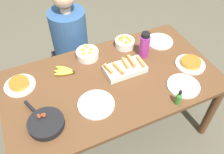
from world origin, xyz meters
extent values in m
plane|color=#565142|center=(0.00, 0.00, 0.00)|extent=(14.00, 14.00, 0.00)
cube|color=brown|center=(0.00, 0.00, 0.69)|extent=(1.70, 0.93, 0.03)
cylinder|color=brown|center=(0.79, -0.41, 0.33)|extent=(0.07, 0.07, 0.67)
cylinder|color=brown|center=(-0.79, 0.41, 0.33)|extent=(0.07, 0.07, 0.67)
cylinder|color=brown|center=(0.79, 0.41, 0.33)|extent=(0.07, 0.07, 0.67)
ellipsoid|color=gold|center=(-0.31, 0.25, 0.73)|extent=(0.15, 0.15, 0.04)
ellipsoid|color=gold|center=(-0.32, 0.23, 0.72)|extent=(0.17, 0.11, 0.03)
ellipsoid|color=gold|center=(-0.33, 0.21, 0.72)|extent=(0.17, 0.07, 0.04)
cylinder|color=#4C3819|center=(-0.25, 0.19, 0.72)|extent=(0.02, 0.02, 0.04)
cube|color=silver|center=(0.14, 0.04, 0.73)|extent=(0.33, 0.18, 0.05)
cube|color=#ED8E4C|center=(-0.01, 0.06, 0.77)|extent=(0.04, 0.11, 0.04)
cube|color=#ED8E4C|center=(0.07, 0.03, 0.77)|extent=(0.04, 0.14, 0.04)
cube|color=#ED8E4C|center=(0.15, 0.06, 0.77)|extent=(0.03, 0.11, 0.04)
cube|color=#ED8E4C|center=(0.20, 0.06, 0.77)|extent=(0.03, 0.13, 0.05)
cube|color=#ED8E4C|center=(0.27, 0.03, 0.77)|extent=(0.03, 0.12, 0.04)
cylinder|color=black|center=(-0.57, -0.20, 0.71)|extent=(0.24, 0.24, 0.01)
cylinder|color=black|center=(-0.57, -0.20, 0.74)|extent=(0.24, 0.24, 0.04)
cylinder|color=black|center=(-0.64, -0.03, 0.74)|extent=(0.07, 0.13, 0.02)
ellipsoid|color=brown|center=(-0.60, -0.16, 0.77)|extent=(0.04, 0.05, 0.03)
ellipsoid|color=brown|center=(-0.57, -0.16, 0.77)|extent=(0.04, 0.04, 0.03)
ellipsoid|color=brown|center=(-0.58, -0.15, 0.77)|extent=(0.03, 0.03, 0.03)
cylinder|color=white|center=(-0.67, 0.23, 0.71)|extent=(0.24, 0.24, 0.02)
cylinder|color=gold|center=(-0.67, 0.23, 0.74)|extent=(0.15, 0.15, 0.04)
cylinder|color=#9B601E|center=(-0.67, 0.23, 0.76)|extent=(0.15, 0.15, 0.00)
cylinder|color=white|center=(0.67, -0.12, 0.71)|extent=(0.25, 0.25, 0.02)
cylinder|color=gold|center=(0.67, -0.12, 0.74)|extent=(0.17, 0.17, 0.03)
cylinder|color=#9B601E|center=(0.67, -0.12, 0.75)|extent=(0.17, 0.17, 0.00)
cylinder|color=white|center=(0.47, -0.29, 0.71)|extent=(0.25, 0.25, 0.02)
cylinder|color=#B2B2B7|center=(0.49, -0.26, 0.72)|extent=(0.05, 0.12, 0.01)
cube|color=#B2B2B7|center=(0.52, -0.34, 0.72)|extent=(0.04, 0.05, 0.00)
cylinder|color=white|center=(-0.21, -0.18, 0.71)|extent=(0.27, 0.27, 0.02)
cylinder|color=#B2B2B7|center=(-0.18, -0.20, 0.72)|extent=(0.12, 0.04, 0.01)
cube|color=#B2B2B7|center=(-0.26, -0.22, 0.72)|extent=(0.05, 0.03, 0.00)
cylinder|color=white|center=(0.60, 0.25, 0.71)|extent=(0.24, 0.24, 0.02)
cylinder|color=#B2B2B7|center=(0.61, 0.27, 0.72)|extent=(0.04, 0.11, 0.01)
cube|color=#B2B2B7|center=(0.59, 0.20, 0.72)|extent=(0.03, 0.05, 0.00)
cylinder|color=white|center=(0.28, 0.33, 0.74)|extent=(0.18, 0.18, 0.07)
cone|color=orange|center=(0.31, 0.33, 0.79)|extent=(0.03, 0.04, 0.05)
cone|color=orange|center=(0.31, 0.36, 0.79)|extent=(0.05, 0.05, 0.04)
cone|color=orange|center=(0.27, 0.37, 0.80)|extent=(0.05, 0.05, 0.06)
cone|color=orange|center=(0.24, 0.35, 0.80)|extent=(0.04, 0.05, 0.06)
cone|color=orange|center=(0.24, 0.33, 0.79)|extent=(0.04, 0.04, 0.05)
cone|color=orange|center=(0.27, 0.29, 0.79)|extent=(0.04, 0.04, 0.06)
cone|color=orange|center=(0.32, 0.30, 0.79)|extent=(0.05, 0.05, 0.04)
cylinder|color=white|center=(-0.08, 0.33, 0.74)|extent=(0.19, 0.19, 0.07)
cone|color=orange|center=(-0.04, 0.34, 0.78)|extent=(0.04, 0.04, 0.04)
cone|color=orange|center=(-0.07, 0.39, 0.79)|extent=(0.05, 0.04, 0.05)
cone|color=orange|center=(-0.11, 0.36, 0.79)|extent=(0.05, 0.06, 0.06)
cone|color=orange|center=(-0.13, 0.30, 0.79)|extent=(0.04, 0.04, 0.06)
cone|color=orange|center=(-0.07, 0.30, 0.79)|extent=(0.05, 0.04, 0.05)
cylinder|color=#992D89|center=(0.37, 0.15, 0.80)|extent=(0.09, 0.09, 0.20)
cylinder|color=black|center=(0.37, 0.15, 0.92)|extent=(0.07, 0.07, 0.04)
cylinder|color=#337F2D|center=(0.33, -0.41, 0.75)|extent=(0.04, 0.04, 0.08)
cone|color=#337F2D|center=(0.33, -0.41, 0.80)|extent=(0.04, 0.04, 0.02)
cylinder|color=black|center=(0.33, -0.41, 0.82)|extent=(0.02, 0.02, 0.03)
cube|color=black|center=(-0.13, 0.70, 0.21)|extent=(0.38, 0.38, 0.42)
cylinder|color=#2D5184|center=(-0.13, 0.70, 0.69)|extent=(0.34, 0.34, 0.54)
cylinder|color=#DBB28E|center=(-0.13, 0.70, 0.98)|extent=(0.09, 0.09, 0.05)
camera|label=1|loc=(-0.53, -1.17, 2.08)|focal=38.00mm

